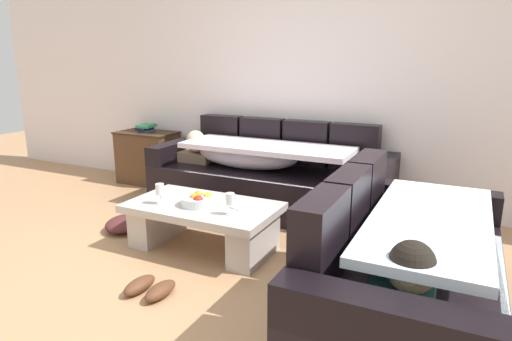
% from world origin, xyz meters
% --- Properties ---
extents(ground_plane, '(14.00, 14.00, 0.00)m').
position_xyz_m(ground_plane, '(0.00, 0.00, 0.00)').
color(ground_plane, tan).
extents(back_wall, '(9.00, 0.10, 2.70)m').
position_xyz_m(back_wall, '(0.00, 2.15, 1.35)').
color(back_wall, white).
rests_on(back_wall, ground_plane).
extents(couch_along_wall, '(2.41, 0.92, 0.88)m').
position_xyz_m(couch_along_wall, '(-0.19, 1.62, 0.33)').
color(couch_along_wall, black).
rests_on(couch_along_wall, ground_plane).
extents(couch_near_window, '(0.92, 1.88, 0.88)m').
position_xyz_m(couch_near_window, '(1.41, 0.06, 0.34)').
color(couch_near_window, black).
rests_on(couch_near_window, ground_plane).
extents(coffee_table, '(1.20, 0.68, 0.38)m').
position_xyz_m(coffee_table, '(-0.22, 0.48, 0.24)').
color(coffee_table, '#BDB4AD').
rests_on(coffee_table, ground_plane).
extents(fruit_bowl, '(0.28, 0.28, 0.10)m').
position_xyz_m(fruit_bowl, '(-0.23, 0.44, 0.42)').
color(fruit_bowl, silver).
rests_on(fruit_bowl, coffee_table).
extents(wine_glass_near_left, '(0.07, 0.07, 0.17)m').
position_xyz_m(wine_glass_near_left, '(-0.52, 0.33, 0.50)').
color(wine_glass_near_left, silver).
rests_on(wine_glass_near_left, coffee_table).
extents(wine_glass_near_right, '(0.07, 0.07, 0.17)m').
position_xyz_m(wine_glass_near_right, '(0.10, 0.36, 0.50)').
color(wine_glass_near_right, silver).
rests_on(wine_glass_near_right, coffee_table).
extents(open_magazine, '(0.33, 0.28, 0.01)m').
position_xyz_m(open_magazine, '(0.03, 0.60, 0.39)').
color(open_magazine, white).
rests_on(open_magazine, coffee_table).
extents(side_cabinet, '(0.72, 0.44, 0.64)m').
position_xyz_m(side_cabinet, '(-1.91, 1.85, 0.32)').
color(side_cabinet, '#4E321D').
rests_on(side_cabinet, ground_plane).
extents(book_stack_on_cabinet, '(0.19, 0.23, 0.09)m').
position_xyz_m(book_stack_on_cabinet, '(-1.92, 1.85, 0.69)').
color(book_stack_on_cabinet, '#2D569E').
rests_on(book_stack_on_cabinet, side_cabinet).
extents(pair_of_shoes, '(0.30, 0.28, 0.09)m').
position_xyz_m(pair_of_shoes, '(-0.14, -0.30, 0.04)').
color(pair_of_shoes, '#59331E').
rests_on(pair_of_shoes, ground_plane).
extents(crumpled_garment, '(0.44, 0.48, 0.12)m').
position_xyz_m(crumpled_garment, '(-1.08, 0.49, 0.06)').
color(crumpled_garment, '#4C2323').
rests_on(crumpled_garment, ground_plane).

